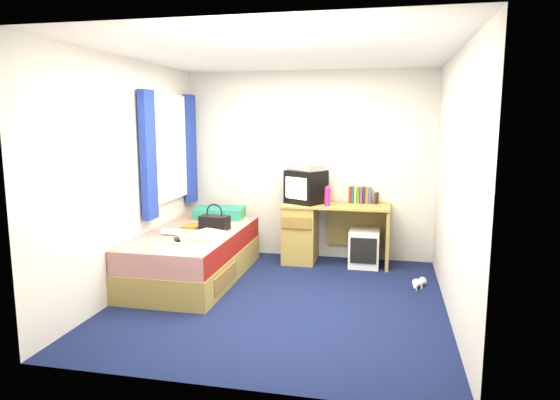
% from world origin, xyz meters
% --- Properties ---
extents(ground, '(3.40, 3.40, 0.00)m').
position_xyz_m(ground, '(0.00, 0.00, 0.00)').
color(ground, '#0C1438').
rests_on(ground, ground).
extents(room_shell, '(3.40, 3.40, 3.40)m').
position_xyz_m(room_shell, '(0.00, 0.00, 1.45)').
color(room_shell, white).
rests_on(room_shell, ground).
extents(bed, '(1.01, 2.00, 0.54)m').
position_xyz_m(bed, '(-1.10, 0.48, 0.27)').
color(bed, '#AE9548').
rests_on(bed, ground).
extents(pillow, '(0.65, 0.45, 0.13)m').
position_xyz_m(pillow, '(-1.08, 1.30, 0.61)').
color(pillow, '#166195').
rests_on(pillow, bed).
extents(desk, '(1.30, 0.55, 0.75)m').
position_xyz_m(desk, '(0.13, 1.44, 0.41)').
color(desk, '#AE9548').
rests_on(desk, ground).
extents(storage_cube, '(0.36, 0.36, 0.45)m').
position_xyz_m(storage_cube, '(0.76, 1.35, 0.23)').
color(storage_cube, white).
rests_on(storage_cube, ground).
extents(crt_tv, '(0.55, 0.54, 0.41)m').
position_xyz_m(crt_tv, '(0.02, 1.44, 0.96)').
color(crt_tv, black).
rests_on(crt_tv, desk).
extents(vcr, '(0.50, 0.47, 0.08)m').
position_xyz_m(vcr, '(0.02, 1.44, 1.20)').
color(vcr, silver).
rests_on(vcr, crt_tv).
extents(book_row, '(0.27, 0.13, 0.20)m').
position_xyz_m(book_row, '(0.68, 1.60, 0.85)').
color(book_row, maroon).
rests_on(book_row, desk).
extents(picture_frame, '(0.05, 0.12, 0.14)m').
position_xyz_m(picture_frame, '(0.89, 1.59, 0.82)').
color(picture_frame, black).
rests_on(picture_frame, desk).
extents(pink_water_bottle, '(0.08, 0.08, 0.22)m').
position_xyz_m(pink_water_bottle, '(0.31, 1.29, 0.86)').
color(pink_water_bottle, '#EE2187').
rests_on(pink_water_bottle, desk).
extents(aerosol_can, '(0.05, 0.05, 0.17)m').
position_xyz_m(aerosol_can, '(0.29, 1.51, 0.83)').
color(aerosol_can, white).
rests_on(aerosol_can, desk).
extents(handbag, '(0.34, 0.22, 0.30)m').
position_xyz_m(handbag, '(-0.90, 0.63, 0.63)').
color(handbag, black).
rests_on(handbag, bed).
extents(towel, '(0.34, 0.31, 0.09)m').
position_xyz_m(towel, '(-0.79, 0.16, 0.59)').
color(towel, silver).
rests_on(towel, bed).
extents(magazine, '(0.22, 0.29, 0.01)m').
position_xyz_m(magazine, '(-1.22, 0.75, 0.55)').
color(magazine, yellow).
rests_on(magazine, bed).
extents(water_bottle, '(0.20, 0.08, 0.07)m').
position_xyz_m(water_bottle, '(-1.28, 0.26, 0.58)').
color(water_bottle, white).
rests_on(water_bottle, bed).
extents(colour_swatch_fan, '(0.22, 0.15, 0.01)m').
position_xyz_m(colour_swatch_fan, '(-1.06, -0.09, 0.55)').
color(colour_swatch_fan, yellow).
rests_on(colour_swatch_fan, bed).
extents(remote_control, '(0.12, 0.16, 0.02)m').
position_xyz_m(remote_control, '(-1.11, 0.05, 0.55)').
color(remote_control, black).
rests_on(remote_control, bed).
extents(window_assembly, '(0.11, 1.42, 1.40)m').
position_xyz_m(window_assembly, '(-1.55, 0.90, 1.42)').
color(window_assembly, silver).
rests_on(window_assembly, room_shell).
extents(white_heels, '(0.19, 0.32, 0.09)m').
position_xyz_m(white_heels, '(1.36, 0.65, 0.04)').
color(white_heels, white).
rests_on(white_heels, ground).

